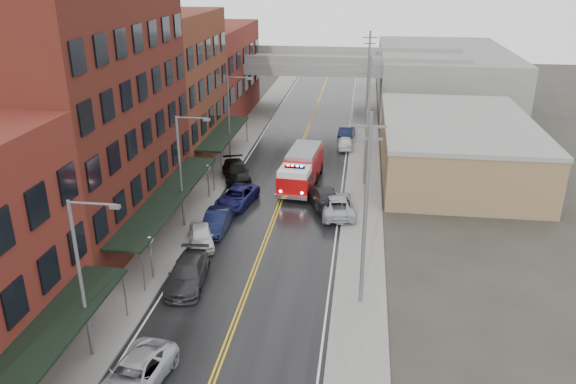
{
  "coord_description": "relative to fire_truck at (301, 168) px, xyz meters",
  "views": [
    {
      "loc": [
        6.74,
        -14.68,
        19.29
      ],
      "look_at": [
        1.35,
        25.05,
        3.0
      ],
      "focal_mm": 35.0,
      "sensor_mm": 36.0,
      "label": 1
    }
  ],
  "objects": [
    {
      "name": "parked_car_right_1",
      "position": [
        2.4,
        -4.36,
        -0.9
      ],
      "size": [
        4.16,
        6.23,
        1.68
      ],
      "primitive_type": "imported",
      "rotation": [
        0.0,
        0.0,
        3.49
      ],
      "color": "black",
      "rests_on": "ground"
    },
    {
      "name": "parked_car_right_2",
      "position": [
        3.65,
        12.04,
        -1.02
      ],
      "size": [
        1.96,
        4.34,
        1.45
      ],
      "primitive_type": "imported",
      "rotation": [
        0.0,
        0.0,
        3.2
      ],
      "color": "silver",
      "rests_on": "ground"
    },
    {
      "name": "parked_car_right_0",
      "position": [
        3.65,
        -5.96,
        -0.93
      ],
      "size": [
        3.59,
        6.21,
        1.63
      ],
      "primitive_type": "imported",
      "rotation": [
        0.0,
        0.0,
        3.3
      ],
      "color": "#A9ACB1",
      "rests_on": "ground"
    },
    {
      "name": "brick_building_c",
      "position": [
        -14.65,
        6.34,
        5.76
      ],
      "size": [
        9.0,
        15.0,
        15.0
      ],
      "primitive_type": "cube",
      "color": "brown",
      "rests_on": "ground"
    },
    {
      "name": "parked_car_left_6",
      "position": [
        -4.95,
        -5.36,
        -0.99
      ],
      "size": [
        3.44,
        5.8,
        1.51
      ],
      "primitive_type": "imported",
      "rotation": [
        0.0,
        0.0,
        -0.18
      ],
      "color": "#131347",
      "rests_on": "ground"
    },
    {
      "name": "tan_building",
      "position": [
        14.65,
        5.84,
        0.76
      ],
      "size": [
        14.0,
        22.0,
        5.0
      ],
      "primitive_type": "cube",
      "color": "olive",
      "rests_on": "ground"
    },
    {
      "name": "parked_car_right_3",
      "position": [
        3.65,
        15.74,
        -0.96
      ],
      "size": [
        1.99,
        4.87,
        1.57
      ],
      "primitive_type": "imported",
      "rotation": [
        0.0,
        0.0,
        3.07
      ],
      "color": "black",
      "rests_on": "ground"
    },
    {
      "name": "utility_pole_0",
      "position": [
        5.85,
        -19.16,
        4.56
      ],
      "size": [
        1.8,
        0.24,
        12.0
      ],
      "color": "#59595B",
      "rests_on": "ground"
    },
    {
      "name": "sidewalk_right",
      "position": [
        5.95,
        -4.16,
        -1.67
      ],
      "size": [
        3.0,
        160.0,
        0.15
      ],
      "primitive_type": "cube",
      "color": "slate",
      "rests_on": "ground"
    },
    {
      "name": "brick_building_b",
      "position": [
        -14.65,
        -11.16,
        7.26
      ],
      "size": [
        9.0,
        20.0,
        18.0
      ],
      "primitive_type": "cube",
      "color": "#4F1714",
      "rests_on": "ground"
    },
    {
      "name": "street_lamp_2",
      "position": [
        -7.9,
        5.84,
        3.44
      ],
      "size": [
        2.64,
        0.22,
        9.0
      ],
      "color": "#59595B",
      "rests_on": "ground"
    },
    {
      "name": "parked_car_left_2",
      "position": [
        -4.95,
        -28.2,
        -0.98
      ],
      "size": [
        3.21,
        5.75,
        1.52
      ],
      "primitive_type": "imported",
      "rotation": [
        0.0,
        0.0,
        -0.13
      ],
      "color": "#B0B3B9",
      "rests_on": "ground"
    },
    {
      "name": "parked_car_left_5",
      "position": [
        -5.43,
        -10.4,
        -0.95
      ],
      "size": [
        1.72,
        4.83,
        1.59
      ],
      "primitive_type": "imported",
      "rotation": [
        0.0,
        0.0,
        -0.01
      ],
      "color": "black",
      "rests_on": "ground"
    },
    {
      "name": "street_lamp_0",
      "position": [
        -7.9,
        -26.16,
        3.44
      ],
      "size": [
        2.64,
        0.22,
        9.0
      ],
      "color": "#59595B",
      "rests_on": "ground"
    },
    {
      "name": "road",
      "position": [
        -1.35,
        -4.16,
        -1.73
      ],
      "size": [
        11.0,
        160.0,
        0.02
      ],
      "primitive_type": "cube",
      "color": "black",
      "rests_on": "ground"
    },
    {
      "name": "fire_truck",
      "position": [
        0.0,
        0.0,
        0.0
      ],
      "size": [
        4.12,
        9.01,
        3.21
      ],
      "rotation": [
        0.0,
        0.0,
        -0.08
      ],
      "color": "#A70709",
      "rests_on": "ground"
    },
    {
      "name": "globe_lamp_1",
      "position": [
        -7.75,
        -18.16,
        0.57
      ],
      "size": [
        0.44,
        0.44,
        3.12
      ],
      "color": "#59595B",
      "rests_on": "ground"
    },
    {
      "name": "awning_2",
      "position": [
        -8.84,
        6.34,
        1.24
      ],
      "size": [
        2.6,
        13.0,
        3.09
      ],
      "color": "black",
      "rests_on": "ground"
    },
    {
      "name": "parked_car_left_3",
      "position": [
        -5.28,
        -18.46,
        -0.94
      ],
      "size": [
        2.71,
        5.67,
        1.59
      ],
      "primitive_type": "imported",
      "rotation": [
        0.0,
        0.0,
        0.09
      ],
      "color": "#2B2B2D",
      "rests_on": "ground"
    },
    {
      "name": "curb_right",
      "position": [
        4.3,
        -4.16,
        -1.67
      ],
      "size": [
        0.3,
        160.0,
        0.15
      ],
      "primitive_type": "cube",
      "color": "gray",
      "rests_on": "ground"
    },
    {
      "name": "curb_left",
      "position": [
        -7.0,
        -4.16,
        -1.67
      ],
      "size": [
        0.3,
        160.0,
        0.15
      ],
      "primitive_type": "cube",
      "color": "gray",
      "rests_on": "ground"
    },
    {
      "name": "utility_pole_2",
      "position": [
        5.85,
        20.84,
        4.56
      ],
      "size": [
        1.8,
        0.24,
        12.0
      ],
      "color": "#59595B",
      "rests_on": "ground"
    },
    {
      "name": "utility_pole_1",
      "position": [
        5.85,
        0.84,
        4.56
      ],
      "size": [
        1.8,
        0.24,
        12.0
      ],
      "color": "#59595B",
      "rests_on": "ground"
    },
    {
      "name": "parked_car_left_4",
      "position": [
        -5.95,
        -12.96,
        -1.0
      ],
      "size": [
        3.07,
        4.71,
        1.49
      ],
      "primitive_type": "imported",
      "rotation": [
        0.0,
        0.0,
        0.33
      ],
      "color": "silver",
      "rests_on": "ground"
    },
    {
      "name": "awning_1",
      "position": [
        -8.84,
        -11.16,
        1.25
      ],
      "size": [
        2.6,
        18.0,
        3.09
      ],
      "color": "black",
      "rests_on": "ground"
    },
    {
      "name": "sidewalk_left",
      "position": [
        -8.65,
        -4.16,
        -1.67
      ],
      "size": [
        3.0,
        160.0,
        0.15
      ],
      "primitive_type": "cube",
      "color": "slate",
      "rests_on": "ground"
    },
    {
      "name": "globe_lamp_2",
      "position": [
        -7.75,
        -4.16,
        0.57
      ],
      "size": [
        0.44,
        0.44,
        3.12
      ],
      "color": "#59595B",
      "rests_on": "ground"
    },
    {
      "name": "street_lamp_1",
      "position": [
        -7.9,
        -10.16,
        3.44
      ],
      "size": [
        2.64,
        0.22,
        9.0
      ],
      "color": "#59595B",
      "rests_on": "ground"
    },
    {
      "name": "parked_car_left_7",
      "position": [
        -6.35,
        0.64,
        -0.91
      ],
      "size": [
        4.13,
        6.21,
        1.67
      ],
      "primitive_type": "imported",
      "rotation": [
        0.0,
        0.0,
        0.34
      ],
      "color": "black",
      "rests_on": "ground"
    },
    {
      "name": "awning_0",
      "position": [
        -8.84,
        -30.16,
        1.25
      ],
      "size": [
        2.6,
        16.0,
        3.09
      ],
      "color": "black",
      "rests_on": "ground"
    },
    {
      "name": "brick_building_far",
      "position": [
        -14.65,
        23.84,
        4.26
      ],
      "size": [
        9.0,
        20.0,
        12.0
      ],
      "primitive_type": "cube",
      "color": "maroon",
      "rests_on": "ground"
    },
    {
      "name": "overpass",
      "position": [
        -1.35,
        27.84,
        4.24
      ],
      "size": [
        40.0,
        10.0,
        7.5
      ],
      "color": "slate",
      "rests_on": "ground"
    },
    {
      "name": "right_far_block",
      "position": [
        16.65,
        35.84,
        2.26
      ],
      "size": [
        18.0,
        30.0,
        8.0
      ],
      "primitive_type": "cube",
      "color": "slate",
      "rests_on": "ground"
    }
  ]
}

